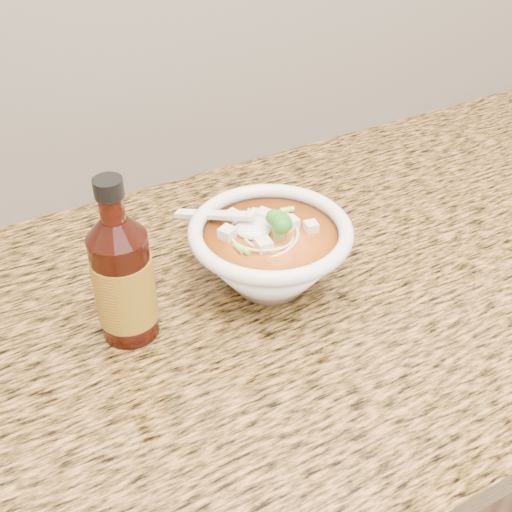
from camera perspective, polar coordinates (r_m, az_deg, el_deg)
cabinet at (r=1.20m, az=4.94°, el=-18.85°), size 4.00×0.65×0.86m
counter_slab at (r=0.86m, az=6.50°, el=-2.08°), size 4.00×0.68×0.04m
soup_bowl at (r=0.79m, az=1.26°, el=0.16°), size 0.20×0.20×0.11m
hot_sauce_bottle at (r=0.72m, az=-11.70°, el=-2.07°), size 0.07×0.07×0.21m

